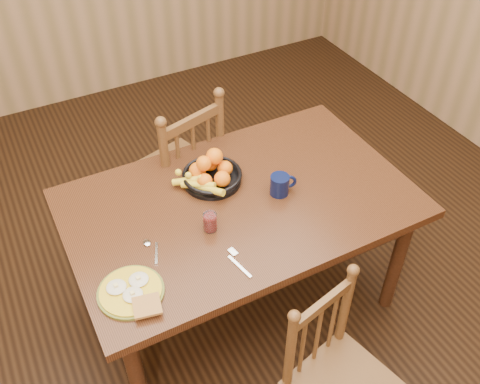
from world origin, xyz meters
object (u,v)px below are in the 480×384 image
chair_far (179,173)px  breakfast_plate (132,292)px  dining_table (240,213)px  fruit_bowl (211,174)px  chair_near (337,379)px  coffee_mug (280,184)px

chair_far → breakfast_plate: chair_far is taller
dining_table → fruit_bowl: size_ratio=4.94×
chair_near → fruit_bowl: size_ratio=2.66×
dining_table → coffee_mug: (0.19, -0.04, 0.14)m
chair_near → breakfast_plate: (-0.64, 0.54, 0.34)m
dining_table → chair_far: 0.64m
chair_far → coffee_mug: 0.77m
breakfast_plate → fruit_bowl: size_ratio=0.92×
coffee_mug → chair_far: bearing=112.2°
dining_table → fruit_bowl: fruit_bowl is taller
chair_near → breakfast_plate: chair_near is taller
dining_table → chair_near: (0.02, -0.82, -0.25)m
chair_far → coffee_mug: (0.27, -0.65, 0.31)m
chair_near → fruit_bowl: fruit_bowl is taller
dining_table → chair_near: bearing=-88.7°
coffee_mug → breakfast_plate: bearing=-163.7°
dining_table → chair_near: 0.86m
chair_near → fruit_bowl: (-0.08, 1.00, 0.38)m
fruit_bowl → coffee_mug: bearing=-40.8°
chair_far → fruit_bowl: 0.53m
chair_near → coffee_mug: chair_near is taller
fruit_bowl → dining_table: bearing=-70.0°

